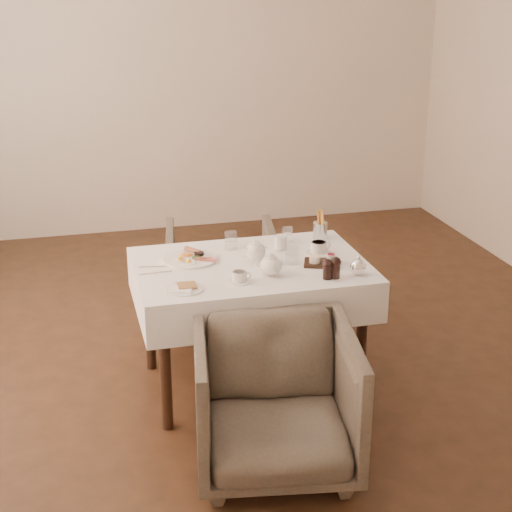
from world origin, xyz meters
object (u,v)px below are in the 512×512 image
at_px(armchair_near, 275,401).
at_px(teapot_centre, 255,250).
at_px(breakfast_plate, 190,258).
at_px(armchair_far, 222,276).
at_px(table, 251,283).

relative_size(armchair_near, teapot_centre, 4.89).
bearing_deg(breakfast_plate, armchair_far, 53.34).
bearing_deg(armchair_far, armchair_near, 95.71).
bearing_deg(armchair_near, armchair_far, 96.10).
distance_m(table, teapot_centre, 0.19).
bearing_deg(table, armchair_far, 88.97).
height_order(armchair_near, armchair_far, armchair_near).
relative_size(breakfast_plate, teapot_centre, 1.89).
bearing_deg(table, teapot_centre, 47.58).
bearing_deg(teapot_centre, armchair_near, -109.30).
height_order(table, teapot_centre, teapot_centre).
bearing_deg(teapot_centre, armchair_far, 79.85).
height_order(armchair_far, teapot_centre, teapot_centre).
relative_size(armchair_far, teapot_centre, 4.65).
xyz_separation_m(table, breakfast_plate, (-0.31, 0.14, 0.13)).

